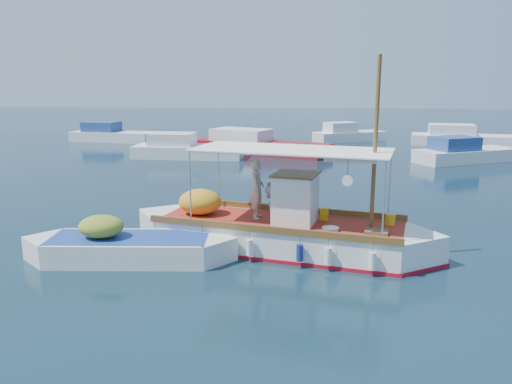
{
  "coord_description": "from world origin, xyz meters",
  "views": [
    {
      "loc": [
        -0.22,
        -14.46,
        4.88
      ],
      "look_at": [
        -1.26,
        0.0,
        1.65
      ],
      "focal_mm": 35.0,
      "sensor_mm": 36.0,
      "label": 1
    }
  ],
  "objects": [
    {
      "name": "dinghy",
      "position": [
        -4.73,
        -1.56,
        0.31
      ],
      "size": [
        6.02,
        1.94,
        1.47
      ],
      "rotation": [
        0.0,
        0.0,
        0.06
      ],
      "color": "white",
      "rests_on": "ground"
    },
    {
      "name": "bg_boat_e",
      "position": [
        13.2,
        25.4,
        0.49
      ],
      "size": [
        8.67,
        4.15,
        1.8
      ],
      "rotation": [
        0.0,
        0.0,
        -0.19
      ],
      "color": "silver",
      "rests_on": "ground"
    },
    {
      "name": "bg_boat_far_n",
      "position": [
        4.4,
        27.27,
        0.49
      ],
      "size": [
        6.2,
        4.33,
        1.8
      ],
      "rotation": [
        0.0,
        0.0,
        0.44
      ],
      "color": "silver",
      "rests_on": "ground"
    },
    {
      "name": "bg_boat_nw",
      "position": [
        -7.13,
        17.43,
        0.49
      ],
      "size": [
        7.15,
        2.71,
        1.8
      ],
      "rotation": [
        0.0,
        0.0,
        -0.04
      ],
      "color": "silver",
      "rests_on": "ground"
    },
    {
      "name": "ground",
      "position": [
        0.0,
        0.0,
        0.0
      ],
      "size": [
        160.0,
        160.0,
        0.0
      ],
      "primitive_type": "plane",
      "color": "black",
      "rests_on": "ground"
    },
    {
      "name": "fishing_caique",
      "position": [
        -0.6,
        -0.31,
        0.51
      ],
      "size": [
        9.14,
        4.18,
        5.75
      ],
      "rotation": [
        0.0,
        0.0,
        -0.25
      ],
      "color": "white",
      "rests_on": "ground"
    },
    {
      "name": "bg_boat_n",
      "position": [
        -2.72,
        20.12,
        0.49
      ],
      "size": [
        10.09,
        6.75,
        1.8
      ],
      "rotation": [
        0.0,
        0.0,
        -0.44
      ],
      "color": "maroon",
      "rests_on": "ground"
    },
    {
      "name": "bg_boat_far_w",
      "position": [
        -15.22,
        26.01,
        0.49
      ],
      "size": [
        7.15,
        3.42,
        1.8
      ],
      "rotation": [
        0.0,
        0.0,
        -0.17
      ],
      "color": "silver",
      "rests_on": "ground"
    },
    {
      "name": "bg_boat_ne",
      "position": [
        10.34,
        16.81,
        0.49
      ],
      "size": [
        6.79,
        4.71,
        1.8
      ],
      "rotation": [
        0.0,
        0.0,
        0.43
      ],
      "color": "silver",
      "rests_on": "ground"
    }
  ]
}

